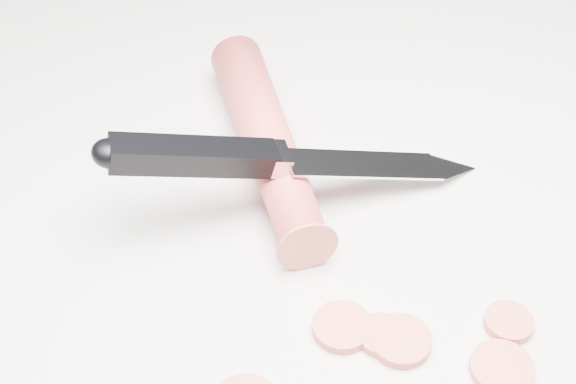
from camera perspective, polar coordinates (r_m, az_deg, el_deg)
ground at (r=0.53m, az=0.60°, el=-6.26°), size 2.40×2.40×0.00m
carrot at (r=0.60m, az=-1.49°, el=3.70°), size 0.12×0.22×0.04m
carrot_slice_1 at (r=0.51m, az=3.85°, el=-9.55°), size 0.04×0.04×0.01m
carrot_slice_2 at (r=0.50m, az=8.01°, el=-10.43°), size 0.04×0.04×0.01m
carrot_slice_3 at (r=0.52m, az=15.42°, el=-8.94°), size 0.03×0.03×0.01m
carrot_slice_4 at (r=0.50m, az=6.70°, el=-10.10°), size 0.03×0.03×0.01m
carrot_slice_5 at (r=0.50m, az=14.96°, el=-12.01°), size 0.04×0.04×0.01m
kitchen_knife at (r=0.55m, az=0.87°, el=2.62°), size 0.27×0.14×0.09m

